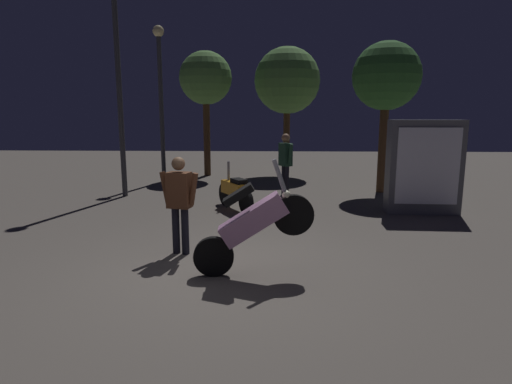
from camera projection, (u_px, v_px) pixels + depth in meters
name	position (u px, v px, depth m)	size (l,w,h in m)	color
ground_plane	(224.00, 271.00, 6.05)	(40.00, 40.00, 0.00)	#605951
motorcycle_pink_foreground	(253.00, 224.00, 5.74)	(1.66, 0.37, 1.63)	black
motorcycle_orange_parked_left	(235.00, 191.00, 9.87)	(0.94, 1.47, 1.11)	black
person_rider_beside	(285.00, 159.00, 11.48)	(0.41, 0.62, 1.71)	black
person_bystander_far	(179.00, 197.00, 6.64)	(0.66, 0.31, 1.57)	black
streetlamp_near	(160.00, 84.00, 13.58)	(0.36, 0.36, 4.99)	#38383D
streetlamp_far	(118.00, 64.00, 10.95)	(0.36, 0.36, 5.61)	#38383D
tree_left_bg	(206.00, 79.00, 14.91)	(1.87, 1.87, 4.43)	#4C331E
tree_center_bg	(386.00, 78.00, 11.62)	(1.88, 1.88, 4.20)	#4C331E
tree_right_bg	(287.00, 81.00, 15.35)	(2.40, 2.40, 4.64)	#4C331E
kiosk_billboard	(424.00, 167.00, 9.43)	(1.62, 0.59, 2.10)	#595960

